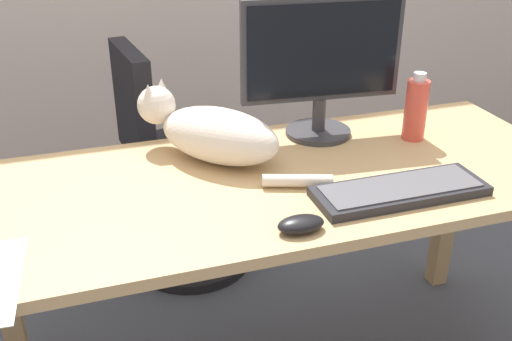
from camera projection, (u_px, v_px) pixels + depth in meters
The scene contains 7 objects.
desk at pixel (279, 208), 1.65m from camera, with size 1.66×0.68×0.72m.
office_chair at pixel (176, 178), 2.32m from camera, with size 0.48×0.48×0.91m.
monitor at pixel (322, 63), 1.76m from camera, with size 0.48×0.20×0.41m.
keyboard at pixel (400, 191), 1.51m from camera, with size 0.44×0.15×0.03m.
cat at pixel (212, 132), 1.67m from camera, with size 0.43×0.48×0.20m.
computer_mouse at pixel (301, 224), 1.36m from camera, with size 0.11×0.06×0.04m, color black.
water_bottle at pixel (416, 109), 1.79m from camera, with size 0.07×0.07×0.21m.
Camera 1 is at (-0.51, -1.34, 1.45)m, focal length 42.48 mm.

